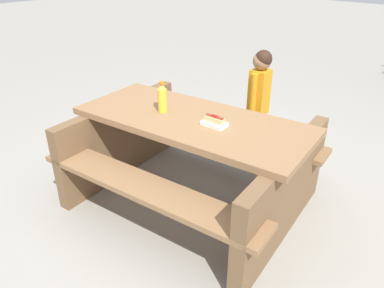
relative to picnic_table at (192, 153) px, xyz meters
The scene contains 5 objects.
ground_plane 0.44m from the picnic_table, ahead, with size 30.00×30.00×0.00m, color gray.
picnic_table is the anchor object (origin of this frame).
soda_bottle 0.49m from the picnic_table, 164.72° to the right, with size 0.07×0.07×0.24m.
hotdog_tray 0.40m from the picnic_table, ahead, with size 0.19×0.12×0.08m.
child_in_coat 0.97m from the picnic_table, 90.24° to the left, with size 0.17×0.27×1.09m.
Camera 1 is at (1.69, -1.87, 1.85)m, focal length 34.12 mm.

